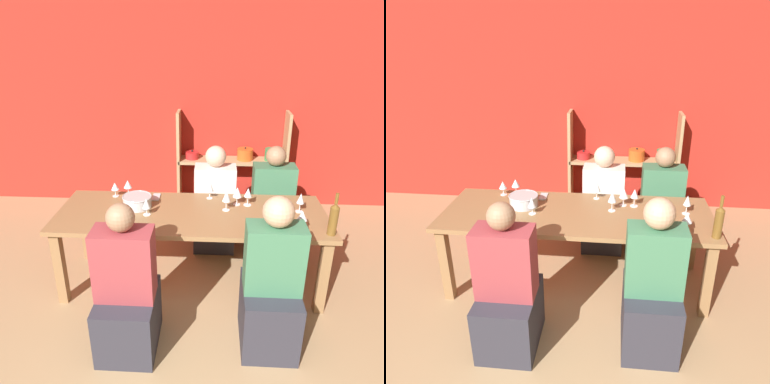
# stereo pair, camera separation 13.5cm
# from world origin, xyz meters

# --- Properties ---
(wall_back_red) EXTENTS (8.80, 0.06, 2.70)m
(wall_back_red) POSITION_xyz_m (0.00, 3.83, 1.35)
(wall_back_red) COLOR red
(wall_back_red) RESTS_ON ground_plane
(shelf_unit) EXTENTS (1.38, 0.30, 1.28)m
(shelf_unit) POSITION_xyz_m (0.36, 3.63, 0.44)
(shelf_unit) COLOR tan
(shelf_unit) RESTS_ON ground_plane
(dining_table) EXTENTS (2.34, 0.85, 0.73)m
(dining_table) POSITION_xyz_m (-0.09, 1.99, 0.64)
(dining_table) COLOR olive
(dining_table) RESTS_ON ground_plane
(mixing_bowl) EXTENTS (0.27, 0.27, 0.11)m
(mixing_bowl) POSITION_xyz_m (-0.58, 2.07, 0.78)
(mixing_bowl) COLOR #B7BABC
(mixing_bowl) RESTS_ON dining_table
(wine_bottle_green) EXTENTS (0.07, 0.07, 0.35)m
(wine_bottle_green) POSITION_xyz_m (1.02, 1.67, 0.87)
(wine_bottle_green) COLOR brown
(wine_bottle_green) RESTS_ON dining_table
(wine_glass_empty_a) EXTENTS (0.07, 0.07, 0.15)m
(wine_glass_empty_a) POSITION_xyz_m (-0.46, 1.92, 0.83)
(wine_glass_empty_a) COLOR white
(wine_glass_empty_a) RESTS_ON dining_table
(wine_glass_red_a) EXTENTS (0.08, 0.08, 0.14)m
(wine_glass_red_a) POSITION_xyz_m (-0.83, 2.29, 0.82)
(wine_glass_red_a) COLOR white
(wine_glass_red_a) RESTS_ON dining_table
(wine_glass_red_b) EXTENTS (0.07, 0.07, 0.17)m
(wine_glass_red_b) POSITION_xyz_m (0.86, 2.06, 0.85)
(wine_glass_red_b) COLOR white
(wine_glass_red_b) RESTS_ON dining_table
(wine_glass_white_a) EXTENTS (0.07, 0.07, 0.17)m
(wine_glass_white_a) POSITION_xyz_m (0.41, 2.17, 0.84)
(wine_glass_white_a) COLOR white
(wine_glass_white_a) RESTS_ON dining_table
(wine_glass_red_c) EXTENTS (0.07, 0.07, 0.19)m
(wine_glass_red_c) POSITION_xyz_m (0.22, 2.05, 0.86)
(wine_glass_red_c) COLOR white
(wine_glass_red_c) RESTS_ON dining_table
(wine_glass_red_d) EXTENTS (0.08, 0.08, 0.17)m
(wine_glass_red_d) POSITION_xyz_m (0.32, 2.17, 0.84)
(wine_glass_red_d) COLOR white
(wine_glass_red_d) RESTS_ON dining_table
(wine_glass_empty_b) EXTENTS (0.08, 0.08, 0.15)m
(wine_glass_empty_b) POSITION_xyz_m (-0.71, 2.33, 0.83)
(wine_glass_empty_b) COLOR white
(wine_glass_empty_b) RESTS_ON dining_table
(wine_glass_white_b) EXTENTS (0.07, 0.07, 0.17)m
(wine_glass_white_b) POSITION_xyz_m (0.07, 2.30, 0.84)
(wine_glass_white_b) COLOR white
(wine_glass_white_b) RESTS_ON dining_table
(wine_glass_white_c) EXTENTS (0.07, 0.07, 0.14)m
(wine_glass_white_c) POSITION_xyz_m (0.68, 2.00, 0.82)
(wine_glass_white_c) COLOR white
(wine_glass_white_c) RESTS_ON dining_table
(wine_glass_red_e) EXTENTS (0.08, 0.08, 0.17)m
(wine_glass_red_e) POSITION_xyz_m (0.80, 1.72, 0.85)
(wine_glass_red_e) COLOR white
(wine_glass_red_e) RESTS_ON dining_table
(cell_phone) EXTENTS (0.07, 0.15, 0.01)m
(cell_phone) POSITION_xyz_m (-0.44, 2.28, 0.73)
(cell_phone) COLOR silver
(cell_phone) RESTS_ON dining_table
(person_near_a) EXTENTS (0.41, 0.51, 1.17)m
(person_near_a) POSITION_xyz_m (-0.50, 1.19, 0.42)
(person_near_a) COLOR #2D2D38
(person_near_a) RESTS_ON ground_plane
(person_far_a) EXTENTS (0.43, 0.54, 1.12)m
(person_far_a) POSITION_xyz_m (0.73, 2.75, 0.40)
(person_far_a) COLOR #2D2D38
(person_far_a) RESTS_ON ground_plane
(person_near_b) EXTENTS (0.40, 0.50, 1.21)m
(person_near_b) POSITION_xyz_m (0.53, 1.28, 0.44)
(person_near_b) COLOR #2D2D38
(person_near_b) RESTS_ON ground_plane
(person_far_b) EXTENTS (0.43, 0.53, 1.12)m
(person_far_b) POSITION_xyz_m (0.12, 2.71, 0.40)
(person_far_b) COLOR #2D2D38
(person_far_b) RESTS_ON ground_plane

